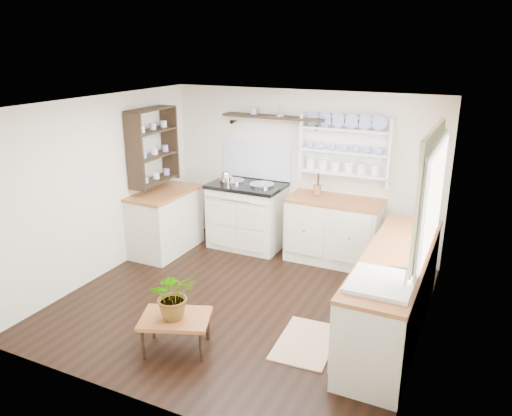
# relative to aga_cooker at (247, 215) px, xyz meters

# --- Properties ---
(floor) EXTENTS (4.00, 3.80, 0.01)m
(floor) POSITION_rel_aga_cooker_xyz_m (0.71, -1.57, -0.49)
(floor) COLOR black
(floor) RESTS_ON ground
(wall_back) EXTENTS (4.00, 0.02, 2.30)m
(wall_back) POSITION_rel_aga_cooker_xyz_m (0.71, 0.33, 0.66)
(wall_back) COLOR silver
(wall_back) RESTS_ON ground
(wall_right) EXTENTS (0.02, 3.80, 2.30)m
(wall_right) POSITION_rel_aga_cooker_xyz_m (2.71, -1.57, 0.66)
(wall_right) COLOR silver
(wall_right) RESTS_ON ground
(wall_left) EXTENTS (0.02, 3.80, 2.30)m
(wall_left) POSITION_rel_aga_cooker_xyz_m (-1.29, -1.57, 0.66)
(wall_left) COLOR silver
(wall_left) RESTS_ON ground
(ceiling) EXTENTS (4.00, 3.80, 0.01)m
(ceiling) POSITION_rel_aga_cooker_xyz_m (0.71, -1.57, 1.81)
(ceiling) COLOR white
(ceiling) RESTS_ON wall_back
(window) EXTENTS (0.08, 1.55, 1.22)m
(window) POSITION_rel_aga_cooker_xyz_m (2.66, -1.42, 1.07)
(window) COLOR white
(window) RESTS_ON wall_right
(aga_cooker) EXTENTS (1.08, 0.75, 0.99)m
(aga_cooker) POSITION_rel_aga_cooker_xyz_m (0.00, 0.00, 0.00)
(aga_cooker) COLOR silver
(aga_cooker) RESTS_ON floor
(back_cabinets) EXTENTS (1.27, 0.63, 0.90)m
(back_cabinets) POSITION_rel_aga_cooker_xyz_m (1.31, 0.03, -0.03)
(back_cabinets) COLOR beige
(back_cabinets) RESTS_ON floor
(right_cabinets) EXTENTS (0.62, 2.43, 0.90)m
(right_cabinets) POSITION_rel_aga_cooker_xyz_m (2.41, -1.47, -0.03)
(right_cabinets) COLOR beige
(right_cabinets) RESTS_ON floor
(belfast_sink) EXTENTS (0.55, 0.60, 0.45)m
(belfast_sink) POSITION_rel_aga_cooker_xyz_m (2.42, -2.22, 0.31)
(belfast_sink) COLOR white
(belfast_sink) RESTS_ON right_cabinets
(left_cabinets) EXTENTS (0.62, 1.13, 0.90)m
(left_cabinets) POSITION_rel_aga_cooker_xyz_m (-0.99, -0.67, -0.03)
(left_cabinets) COLOR beige
(left_cabinets) RESTS_ON floor
(plate_rack) EXTENTS (1.20, 0.22, 0.90)m
(plate_rack) POSITION_rel_aga_cooker_xyz_m (1.36, 0.29, 1.07)
(plate_rack) COLOR white
(plate_rack) RESTS_ON wall_back
(high_shelf) EXTENTS (1.50, 0.29, 0.16)m
(high_shelf) POSITION_rel_aga_cooker_xyz_m (0.31, 0.21, 1.42)
(high_shelf) COLOR black
(high_shelf) RESTS_ON wall_back
(left_shelving) EXTENTS (0.28, 0.80, 1.05)m
(left_shelving) POSITION_rel_aga_cooker_xyz_m (-1.13, -0.67, 1.06)
(left_shelving) COLOR black
(left_shelving) RESTS_ON wall_left
(kettle) EXTENTS (0.18, 0.18, 0.22)m
(kettle) POSITION_rel_aga_cooker_xyz_m (-0.28, -0.12, 0.55)
(kettle) COLOR silver
(kettle) RESTS_ON aga_cooker
(utensil_crock) EXTENTS (0.11, 0.11, 0.13)m
(utensil_crock) POSITION_rel_aga_cooker_xyz_m (1.03, 0.11, 0.48)
(utensil_crock) COLOR brown
(utensil_crock) RESTS_ON back_cabinets
(center_table) EXTENTS (0.79, 0.68, 0.36)m
(center_table) POSITION_rel_aga_cooker_xyz_m (0.56, -2.70, -0.17)
(center_table) COLOR brown
(center_table) RESTS_ON floor
(potted_plant) EXTENTS (0.58, 0.57, 0.49)m
(potted_plant) POSITION_rel_aga_cooker_xyz_m (0.56, -2.70, 0.11)
(potted_plant) COLOR #3F7233
(potted_plant) RESTS_ON center_table
(floor_rug) EXTENTS (0.60, 0.88, 0.02)m
(floor_rug) POSITION_rel_aga_cooker_xyz_m (1.69, -2.05, -0.48)
(floor_rug) COLOR #9D735B
(floor_rug) RESTS_ON floor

